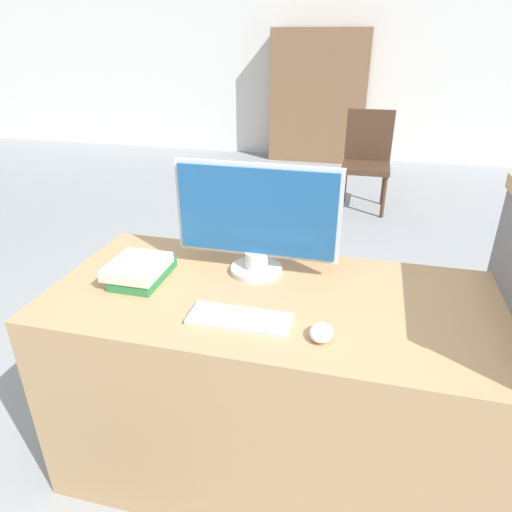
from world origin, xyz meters
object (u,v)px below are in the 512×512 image
Objects in this scene: monitor at (257,219)px; mouse at (321,333)px; far_chair at (367,156)px; keyboard at (240,319)px; book_stack at (140,270)px.

monitor is 6.45× the size of mouse.
mouse is 3.39m from far_chair.
keyboard is 0.34× the size of far_chair.
monitor is 3.08m from far_chair.
book_stack reaches higher than mouse.
far_chair is at bearing 77.32° from book_stack.
monitor is 0.63× the size of far_chair.
mouse is at bearing -103.18° from far_chair.
keyboard is 3.38m from far_chair.
book_stack is (-0.41, 0.17, 0.03)m from keyboard.
mouse is 0.36× the size of book_stack.
book_stack reaches higher than keyboard.
monitor is at bearing 128.42° from mouse.
mouse is 0.10× the size of far_chair.
monitor is at bearing 22.09° from book_stack.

